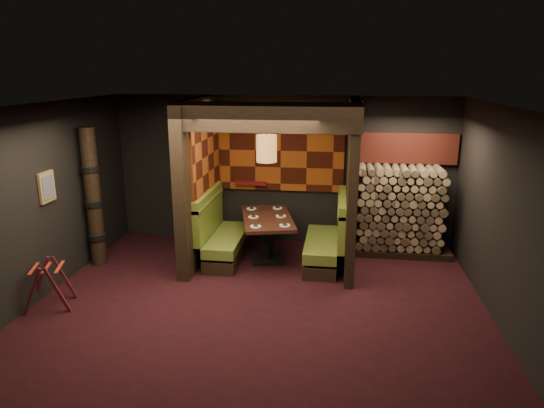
{
  "coord_description": "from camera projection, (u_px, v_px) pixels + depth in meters",
  "views": [
    {
      "loc": [
        1.07,
        -6.38,
        3.3
      ],
      "look_at": [
        0.0,
        1.3,
        1.15
      ],
      "focal_mm": 32.0,
      "sensor_mm": 36.0,
      "label": 1
    }
  ],
  "objects": [
    {
      "name": "tapa_side_panel",
      "position": [
        207.0,
        155.0,
        8.52
      ],
      "size": [
        0.04,
        1.85,
        1.45
      ],
      "primitive_type": "cube",
      "color": "#943F12",
      "rests_on": "partition_left"
    },
    {
      "name": "ceiling",
      "position": [
        258.0,
        105.0,
        6.35
      ],
      "size": [
        6.5,
        5.5,
        0.02
      ],
      "primitive_type": "cube",
      "color": "black",
      "rests_on": "ground"
    },
    {
      "name": "floor",
      "position": [
        260.0,
        303.0,
        7.11
      ],
      "size": [
        6.5,
        5.5,
        0.02
      ],
      "primitive_type": "cube",
      "color": "black",
      "rests_on": "ground"
    },
    {
      "name": "dining_table",
      "position": [
        267.0,
        230.0,
        8.55
      ],
      "size": [
        1.18,
        1.69,
        0.81
      ],
      "color": "black",
      "rests_on": "floor"
    },
    {
      "name": "partition_right",
      "position": [
        351.0,
        185.0,
        8.18
      ],
      "size": [
        0.15,
        2.1,
        2.85
      ],
      "primitive_type": "cube",
      "color": "black",
      "rests_on": "floor"
    },
    {
      "name": "bay_front_post",
      "position": [
        356.0,
        182.0,
        8.42
      ],
      "size": [
        0.08,
        0.08,
        2.85
      ],
      "primitive_type": "cube",
      "color": "black",
      "rests_on": "floor"
    },
    {
      "name": "luggage_rack",
      "position": [
        49.0,
        283.0,
        6.91
      ],
      "size": [
        0.78,
        0.66,
        0.73
      ],
      "color": "#4B151A",
      "rests_on": "floor"
    },
    {
      "name": "firewood_stack",
      "position": [
        404.0,
        211.0,
        8.83
      ],
      "size": [
        1.73,
        0.7,
        1.64
      ],
      "color": "black",
      "rests_on": "floor"
    },
    {
      "name": "place_settings",
      "position": [
        267.0,
        216.0,
        8.49
      ],
      "size": [
        0.9,
        1.32,
        0.03
      ],
      "color": "white",
      "rests_on": "dining_table"
    },
    {
      "name": "header_beam",
      "position": [
        265.0,
        117.0,
        7.08
      ],
      "size": [
        2.85,
        0.18,
        0.44
      ],
      "primitive_type": "cube",
      "color": "black",
      "rests_on": "partition_left"
    },
    {
      "name": "partition_left",
      "position": [
        199.0,
        181.0,
        8.48
      ],
      "size": [
        0.2,
        2.2,
        2.85
      ],
      "primitive_type": "cube",
      "color": "black",
      "rests_on": "floor"
    },
    {
      "name": "booth_bench_left",
      "position": [
        222.0,
        237.0,
        8.71
      ],
      "size": [
        0.68,
        1.6,
        1.14
      ],
      "color": "black",
      "rests_on": "floor"
    },
    {
      "name": "totem_column",
      "position": [
        93.0,
        198.0,
        8.25
      ],
      "size": [
        0.31,
        0.31,
        2.4
      ],
      "color": "black",
      "rests_on": "floor"
    },
    {
      "name": "wall_right",
      "position": [
        506.0,
        219.0,
        6.3
      ],
      "size": [
        0.02,
        5.5,
        2.85
      ],
      "primitive_type": "cube",
      "color": "black",
      "rests_on": "ground"
    },
    {
      "name": "framed_picture",
      "position": [
        47.0,
        187.0,
        7.2
      ],
      "size": [
        0.05,
        0.36,
        0.46
      ],
      "color": "olive",
      "rests_on": "wall_left"
    },
    {
      "name": "booth_bench_right",
      "position": [
        328.0,
        242.0,
        8.45
      ],
      "size": [
        0.68,
        1.6,
        1.14
      ],
      "color": "black",
      "rests_on": "floor"
    },
    {
      "name": "lacquer_shelf",
      "position": [
        251.0,
        183.0,
        9.4
      ],
      "size": [
        0.6,
        0.12,
        0.07
      ],
      "primitive_type": "cube",
      "color": "maroon",
      "rests_on": "wall_back"
    },
    {
      "name": "wall_left",
      "position": [
        42.0,
        201.0,
        7.16
      ],
      "size": [
        0.02,
        5.5,
        2.85
      ],
      "primitive_type": "cube",
      "color": "black",
      "rests_on": "ground"
    },
    {
      "name": "wall_back",
      "position": [
        282.0,
        170.0,
        9.36
      ],
      "size": [
        6.5,
        0.02,
        2.85
      ],
      "primitive_type": "cube",
      "color": "black",
      "rests_on": "ground"
    },
    {
      "name": "wall_front",
      "position": [
        206.0,
        299.0,
        4.1
      ],
      "size": [
        6.5,
        0.02,
        2.85
      ],
      "primitive_type": "cube",
      "color": "black",
      "rests_on": "ground"
    },
    {
      "name": "mosaic_header",
      "position": [
        406.0,
        148.0,
        8.85
      ],
      "size": [
        1.83,
        0.1,
        0.56
      ],
      "primitive_type": "cube",
      "color": "maroon",
      "rests_on": "wall_back"
    },
    {
      "name": "tapa_back_panel",
      "position": [
        281.0,
        151.0,
        9.21
      ],
      "size": [
        2.4,
        0.06,
        1.55
      ],
      "primitive_type": "cube",
      "color": "#943F12",
      "rests_on": "wall_back"
    },
    {
      "name": "pendant_lamp",
      "position": [
        267.0,
        148.0,
        8.12
      ],
      "size": [
        0.35,
        0.35,
        1.05
      ],
      "color": "#98652F",
      "rests_on": "ceiling"
    }
  ]
}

